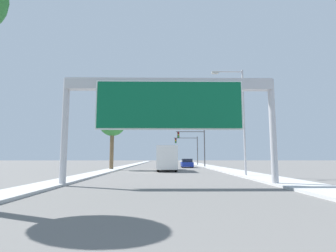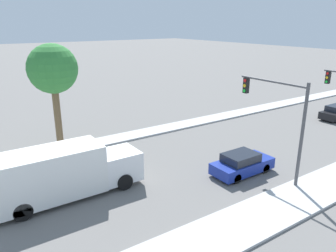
{
  "view_description": "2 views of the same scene",
  "coord_description": "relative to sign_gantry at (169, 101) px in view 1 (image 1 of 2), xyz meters",
  "views": [
    {
      "loc": [
        -0.3,
        1.89,
        1.7
      ],
      "look_at": [
        0.0,
        24.33,
        4.39
      ],
      "focal_mm": 28.0,
      "sensor_mm": 36.0,
      "label": 1
    },
    {
      "loc": [
        17.36,
        31.27,
        9.8
      ],
      "look_at": [
        0.6,
        42.63,
        3.31
      ],
      "focal_mm": 35.0,
      "sensor_mm": 36.0,
      "label": 2
    }
  ],
  "objects": [
    {
      "name": "sidewalk_right",
      "position": [
        7.75,
        42.15,
        -5.12
      ],
      "size": [
        3.0,
        120.0,
        0.15
      ],
      "color": "#BBBBBB",
      "rests_on": "ground"
    },
    {
      "name": "median_strip_left",
      "position": [
        -7.25,
        42.15,
        -5.12
      ],
      "size": [
        2.0,
        120.0,
        0.15
      ],
      "color": "#BBBBBB",
      "rests_on": "ground"
    },
    {
      "name": "sign_gantry",
      "position": [
        0.0,
        0.0,
        0.0
      ],
      "size": [
        13.3,
        0.73,
        6.63
      ],
      "color": "#B2B2B7",
      "rests_on": "ground"
    },
    {
      "name": "car_near_center",
      "position": [
        0.0,
        46.62,
        -4.5
      ],
      "size": [
        1.75,
        4.26,
        1.48
      ],
      "color": "black",
      "rests_on": "ground"
    },
    {
      "name": "car_far_left",
      "position": [
        3.5,
        28.81,
        -4.51
      ],
      "size": [
        1.89,
        4.37,
        1.47
      ],
      "color": "navy",
      "rests_on": "ground"
    },
    {
      "name": "truck_box_primary",
      "position": [
        0.0,
        17.85,
        -3.63
      ],
      "size": [
        2.45,
        8.74,
        3.08
      ],
      "color": "white",
      "rests_on": "ground"
    },
    {
      "name": "traffic_light_near_intersection",
      "position": [
        5.15,
        30.15,
        -0.76
      ],
      "size": [
        5.11,
        0.32,
        6.53
      ],
      "color": "#4C4C4F",
      "rests_on": "ground"
    },
    {
      "name": "traffic_light_mid_block",
      "position": [
        5.08,
        40.15,
        -1.0
      ],
      "size": [
        5.16,
        0.32,
        6.14
      ],
      "color": "#4C4C4F",
      "rests_on": "ground"
    },
    {
      "name": "palm_tree_background",
      "position": [
        -7.51,
        19.98,
        1.16
      ],
      "size": [
        3.7,
        3.7,
        8.32
      ],
      "color": "brown",
      "rests_on": "ground"
    },
    {
      "name": "street_lamp_right",
      "position": [
        6.51,
        7.26,
        0.49
      ],
      "size": [
        2.9,
        0.28,
        9.68
      ],
      "color": "#B2B2B7",
      "rests_on": "ground"
    }
  ]
}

